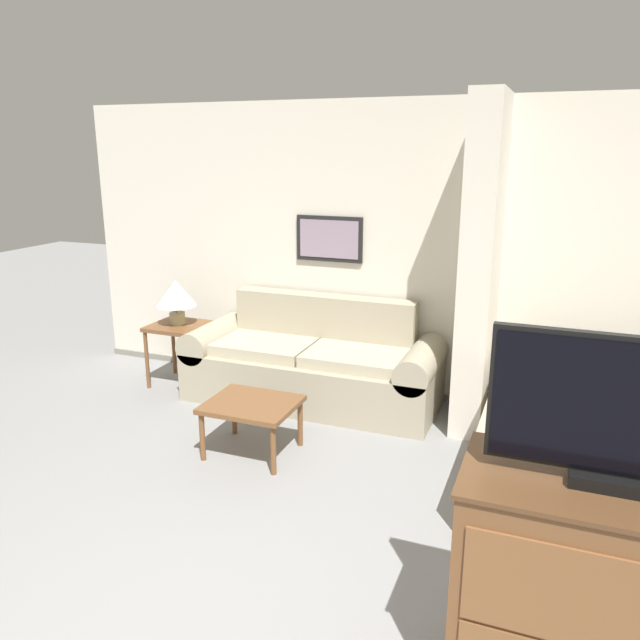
# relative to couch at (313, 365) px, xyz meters

# --- Properties ---
(wall_back) EXTENTS (6.28, 0.16, 2.60)m
(wall_back) POSITION_rel_couch_xyz_m (0.61, 0.48, 0.97)
(wall_back) COLOR silver
(wall_back) RESTS_ON ground_plane
(wall_partition_pillar) EXTENTS (0.24, 0.75, 2.60)m
(wall_partition_pillar) POSITION_rel_couch_xyz_m (1.39, 0.05, 0.97)
(wall_partition_pillar) COLOR silver
(wall_partition_pillar) RESTS_ON ground_plane
(couch) EXTENTS (2.25, 0.84, 0.91)m
(couch) POSITION_rel_couch_xyz_m (0.00, 0.00, 0.00)
(couch) COLOR tan
(couch) RESTS_ON ground_plane
(coffee_table) EXTENTS (0.65, 0.55, 0.40)m
(coffee_table) POSITION_rel_couch_xyz_m (-0.04, -1.10, 0.02)
(coffee_table) COLOR brown
(coffee_table) RESTS_ON ground_plane
(side_table) EXTENTS (0.49, 0.49, 0.59)m
(side_table) POSITION_rel_couch_xyz_m (-1.34, -0.09, 0.17)
(side_table) COLOR brown
(side_table) RESTS_ON ground_plane
(table_lamp) EXTENTS (0.37, 0.37, 0.42)m
(table_lamp) POSITION_rel_couch_xyz_m (-1.34, -0.09, 0.55)
(table_lamp) COLOR tan
(table_lamp) RESTS_ON side_table
(tv_dresser) EXTENTS (1.02, 0.56, 0.99)m
(tv_dresser) POSITION_rel_couch_xyz_m (2.19, -2.54, 0.17)
(tv_dresser) COLOR brown
(tv_dresser) RESTS_ON ground_plane
(tv) EXTENTS (0.87, 0.16, 0.58)m
(tv) POSITION_rel_couch_xyz_m (2.19, -2.54, 0.95)
(tv) COLOR black
(tv) RESTS_ON tv_dresser
(bed) EXTENTS (1.65, 2.04, 0.59)m
(bed) POSITION_rel_couch_xyz_m (2.41, -0.64, -0.03)
(bed) COLOR brown
(bed) RESTS_ON ground_plane
(backpack) EXTENTS (0.30, 0.23, 0.48)m
(backpack) POSITION_rel_couch_xyz_m (2.30, -1.07, 0.51)
(backpack) COLOR #471E19
(backpack) RESTS_ON bed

